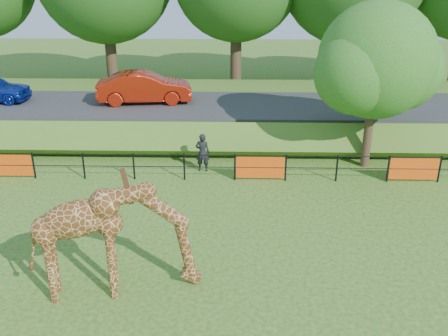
{
  "coord_description": "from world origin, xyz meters",
  "views": [
    {
      "loc": [
        1.99,
        -10.08,
        8.18
      ],
      "look_at": [
        1.65,
        4.5,
        2.0
      ],
      "focal_mm": 40.0,
      "sensor_mm": 36.0,
      "label": 1
    }
  ],
  "objects_px": {
    "visitor": "(203,152)",
    "tree_east": "(378,65)",
    "car_red": "(145,87)",
    "giraffe": "(115,240)"
  },
  "relations": [
    {
      "from": "visitor",
      "to": "tree_east",
      "type": "bearing_deg",
      "value": -168.22
    },
    {
      "from": "giraffe",
      "to": "car_red",
      "type": "xyz_separation_m",
      "value": [
        -1.51,
        13.45,
        0.64
      ]
    },
    {
      "from": "tree_east",
      "to": "visitor",
      "type": "bearing_deg",
      "value": -174.18
    },
    {
      "from": "giraffe",
      "to": "visitor",
      "type": "relative_size",
      "value": 2.69
    },
    {
      "from": "car_red",
      "to": "visitor",
      "type": "relative_size",
      "value": 2.89
    },
    {
      "from": "car_red",
      "to": "giraffe",
      "type": "bearing_deg",
      "value": 179.28
    },
    {
      "from": "giraffe",
      "to": "tree_east",
      "type": "bearing_deg",
      "value": 35.75
    },
    {
      "from": "visitor",
      "to": "tree_east",
      "type": "distance_m",
      "value": 7.78
    },
    {
      "from": "tree_east",
      "to": "car_red",
      "type": "bearing_deg",
      "value": 155.39
    },
    {
      "from": "visitor",
      "to": "tree_east",
      "type": "height_order",
      "value": "tree_east"
    }
  ]
}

